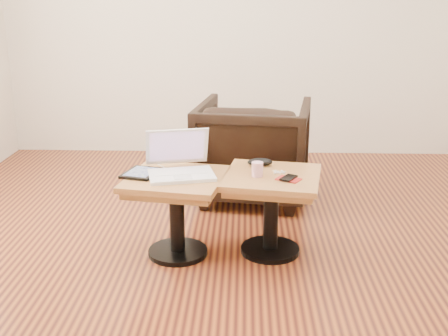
{
  "coord_description": "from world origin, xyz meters",
  "views": [
    {
      "loc": [
        -0.09,
        -2.85,
        1.45
      ],
      "look_at": [
        -0.2,
        0.08,
        0.52
      ],
      "focal_mm": 45.0,
      "sensor_mm": 36.0,
      "label": 1
    }
  ],
  "objects_px": {
    "laptop": "(180,166)",
    "armchair": "(253,150)",
    "striped_cup": "(257,169)",
    "side_table_left": "(176,196)",
    "side_table_right": "(272,194)"
  },
  "relations": [
    {
      "from": "side_table_left",
      "to": "laptop",
      "type": "bearing_deg",
      "value": 74.56
    },
    {
      "from": "laptop",
      "to": "armchair",
      "type": "height_order",
      "value": "armchair"
    },
    {
      "from": "side_table_right",
      "to": "armchair",
      "type": "relative_size",
      "value": 0.76
    },
    {
      "from": "side_table_left",
      "to": "side_table_right",
      "type": "relative_size",
      "value": 1.01
    },
    {
      "from": "side_table_right",
      "to": "striped_cup",
      "type": "height_order",
      "value": "striped_cup"
    },
    {
      "from": "striped_cup",
      "to": "armchair",
      "type": "relative_size",
      "value": 0.1
    },
    {
      "from": "armchair",
      "to": "laptop",
      "type": "bearing_deg",
      "value": 73.78
    },
    {
      "from": "side_table_right",
      "to": "armchair",
      "type": "height_order",
      "value": "armchair"
    },
    {
      "from": "laptop",
      "to": "striped_cup",
      "type": "distance_m",
      "value": 0.43
    },
    {
      "from": "side_table_left",
      "to": "striped_cup",
      "type": "bearing_deg",
      "value": 11.45
    },
    {
      "from": "side_table_left",
      "to": "side_table_right",
      "type": "xyz_separation_m",
      "value": [
        0.53,
        0.05,
        0.0
      ]
    },
    {
      "from": "laptop",
      "to": "side_table_left",
      "type": "bearing_deg",
      "value": -129.01
    },
    {
      "from": "striped_cup",
      "to": "armchair",
      "type": "bearing_deg",
      "value": 90.53
    },
    {
      "from": "armchair",
      "to": "striped_cup",
      "type": "bearing_deg",
      "value": 98.81
    },
    {
      "from": "side_table_left",
      "to": "armchair",
      "type": "distance_m",
      "value": 1.06
    }
  ]
}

